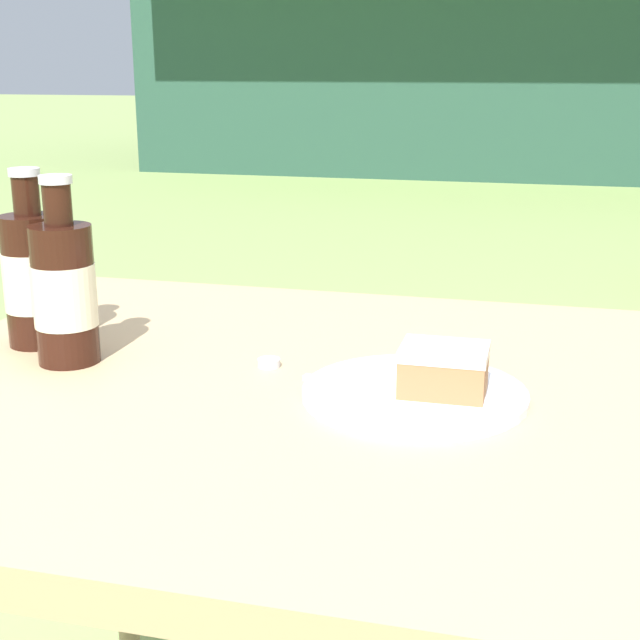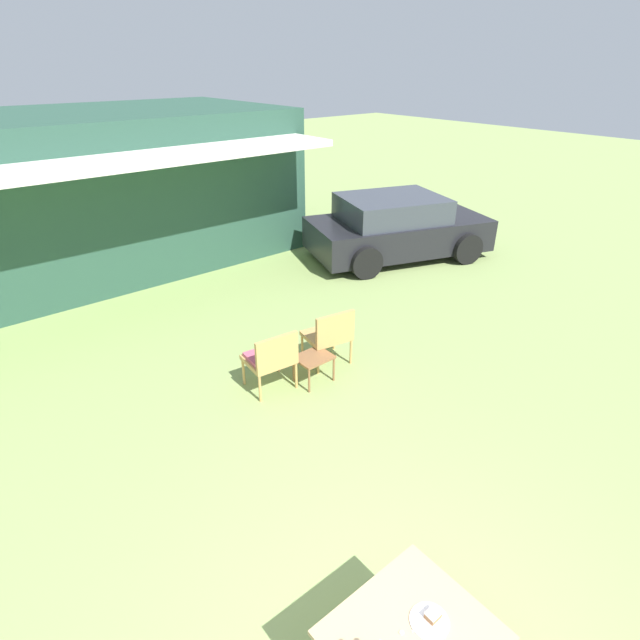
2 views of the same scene
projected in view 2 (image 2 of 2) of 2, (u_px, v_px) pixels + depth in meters
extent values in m
cube|color=#284C3D|center=(55.00, 195.00, 10.00)|extent=(9.25, 4.46, 3.02)
cube|color=silver|center=(90.00, 166.00, 7.61)|extent=(8.79, 1.20, 0.12)
cube|color=black|center=(398.00, 234.00, 10.98)|extent=(4.21, 2.98, 0.66)
cube|color=#383D47|center=(392.00, 208.00, 10.65)|extent=(2.54, 2.27, 0.50)
cylinder|color=black|center=(422.00, 224.00, 12.21)|extent=(0.69, 0.41, 0.66)
cylinder|color=black|center=(467.00, 249.00, 10.65)|extent=(0.69, 0.41, 0.66)
cylinder|color=black|center=(332.00, 235.00, 11.48)|extent=(0.69, 0.41, 0.66)
cylinder|color=black|center=(366.00, 263.00, 9.92)|extent=(0.69, 0.41, 0.66)
cylinder|color=tan|center=(279.00, 360.00, 6.97)|extent=(0.04, 0.04, 0.39)
cylinder|color=tan|center=(243.00, 372.00, 6.70)|extent=(0.04, 0.04, 0.39)
cylinder|color=tan|center=(296.00, 375.00, 6.63)|extent=(0.04, 0.04, 0.39)
cylinder|color=tan|center=(260.00, 389.00, 6.36)|extent=(0.04, 0.04, 0.39)
cube|color=tan|center=(269.00, 359.00, 6.56)|extent=(0.65, 0.58, 0.06)
cube|color=tan|center=(277.00, 351.00, 6.28)|extent=(0.60, 0.11, 0.41)
cube|color=#CC5670|center=(269.00, 355.00, 6.54)|extent=(0.58, 0.50, 0.05)
cylinder|color=tan|center=(334.00, 337.00, 7.53)|extent=(0.04, 0.04, 0.39)
cylinder|color=tan|center=(302.00, 347.00, 7.29)|extent=(0.04, 0.04, 0.39)
cylinder|color=tan|center=(351.00, 352.00, 7.16)|extent=(0.04, 0.04, 0.39)
cylinder|color=tan|center=(318.00, 362.00, 6.93)|extent=(0.04, 0.04, 0.39)
cube|color=tan|center=(326.00, 335.00, 7.12)|extent=(0.68, 0.62, 0.06)
cube|color=tan|center=(335.00, 328.00, 6.83)|extent=(0.60, 0.15, 0.41)
cube|color=brown|center=(314.00, 357.00, 6.69)|extent=(0.48, 0.39, 0.03)
cylinder|color=brown|center=(309.00, 381.00, 6.54)|extent=(0.03, 0.03, 0.36)
cylinder|color=brown|center=(334.00, 369.00, 6.78)|extent=(0.03, 0.03, 0.36)
cylinder|color=brown|center=(294.00, 370.00, 6.78)|extent=(0.03, 0.03, 0.36)
cylinder|color=brown|center=(318.00, 359.00, 7.02)|extent=(0.03, 0.03, 0.36)
cube|color=tan|center=(413.00, 636.00, 3.12)|extent=(0.99, 0.87, 0.04)
cylinder|color=tan|center=(409.00, 585.00, 3.82)|extent=(0.04, 0.04, 0.70)
cylinder|color=white|center=(429.00, 621.00, 3.18)|extent=(0.25, 0.25, 0.01)
cube|color=#9E6B42|center=(433.00, 616.00, 3.19)|extent=(0.09, 0.07, 0.04)
cube|color=silver|center=(433.00, 613.00, 3.17)|extent=(0.10, 0.07, 0.01)
cube|color=silver|center=(421.00, 625.00, 3.16)|extent=(0.16, 0.04, 0.01)
cylinder|color=silver|center=(402.00, 633.00, 3.12)|extent=(0.03, 0.03, 0.01)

